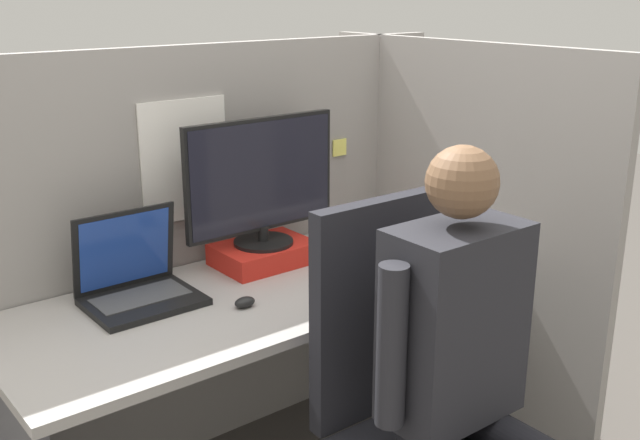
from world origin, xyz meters
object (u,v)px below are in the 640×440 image
stapler (395,229)px  carrot_toy (370,274)px  monitor (261,181)px  laptop (138,285)px  paper_box (264,253)px  person (473,372)px  office_chair (416,407)px

stapler → carrot_toy: 0.46m
monitor → laptop: (-0.48, -0.04, -0.24)m
paper_box → laptop: 0.48m
stapler → person: bearing=-124.2°
paper_box → monitor: 0.26m
paper_box → office_chair: 0.83m
paper_box → person: bearing=-93.9°
monitor → laptop: monitor is taller
laptop → person: 1.04m
stapler → person: person is taller
monitor → office_chair: monitor is taller
paper_box → stapler: bearing=-7.6°
stapler → office_chair: (-0.62, -0.73, -0.18)m
stapler → carrot_toy: (-0.37, -0.27, -0.01)m
laptop → person: person is taller
paper_box → laptop: laptop is taller
stapler → person: 1.10m
paper_box → monitor: size_ratio=0.57×
paper_box → office_chair: size_ratio=0.29×
laptop → paper_box: bearing=3.8°
laptop → office_chair: 0.90m
paper_box → monitor: (-0.00, 0.00, 0.26)m
laptop → person: (0.41, -0.95, -0.02)m
monitor → carrot_toy: monitor is taller
person → monitor: bearing=86.1°
paper_box → stapler: paper_box is taller
office_chair → paper_box: bearing=85.0°
paper_box → laptop: bearing=-176.2°
paper_box → person: size_ratio=0.25×
paper_box → stapler: (0.55, -0.07, -0.01)m
paper_box → laptop: (-0.48, -0.03, 0.02)m
laptop → monitor: bearing=4.2°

